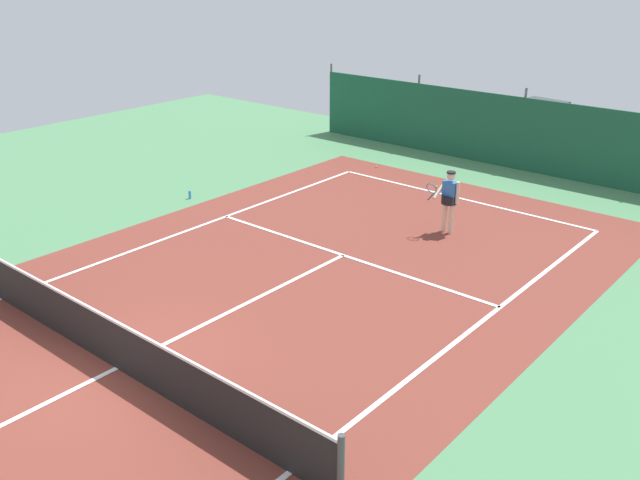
# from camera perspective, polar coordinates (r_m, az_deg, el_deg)

# --- Properties ---
(ground_plane) EXTENTS (36.00, 36.00, 0.00)m
(ground_plane) POSITION_cam_1_polar(r_m,az_deg,el_deg) (12.95, -16.23, -10.03)
(ground_plane) COLOR #4C8456
(court_surface) EXTENTS (11.02, 26.60, 0.01)m
(court_surface) POSITION_cam_1_polar(r_m,az_deg,el_deg) (12.95, -16.23, -10.01)
(court_surface) COLOR brown
(court_surface) RESTS_ON ground
(tennis_net) EXTENTS (10.12, 0.10, 1.10)m
(tennis_net) POSITION_cam_1_polar(r_m,az_deg,el_deg) (12.69, -16.48, -8.08)
(tennis_net) COLOR black
(tennis_net) RESTS_ON ground
(back_fence) EXTENTS (16.30, 0.98, 2.70)m
(back_fence) POSITION_cam_1_polar(r_m,az_deg,el_deg) (24.70, 16.42, 7.32)
(back_fence) COLOR #195138
(back_fence) RESTS_ON ground
(tennis_player) EXTENTS (0.73, 0.74, 1.64)m
(tennis_player) POSITION_cam_1_polar(r_m,az_deg,el_deg) (18.13, 10.49, 3.46)
(tennis_player) COLOR beige
(tennis_player) RESTS_ON ground
(tennis_ball_near_player) EXTENTS (0.07, 0.07, 0.07)m
(tennis_ball_near_player) POSITION_cam_1_polar(r_m,az_deg,el_deg) (23.75, 4.63, 5.99)
(tennis_ball_near_player) COLOR #CCDB33
(tennis_ball_near_player) RESTS_ON ground
(tennis_ball_midcourt) EXTENTS (0.07, 0.07, 0.07)m
(tennis_ball_midcourt) POSITION_cam_1_polar(r_m,az_deg,el_deg) (19.87, 10.64, 2.31)
(tennis_ball_midcourt) COLOR #CCDB33
(tennis_ball_midcourt) RESTS_ON ground
(tennis_ball_by_sideline) EXTENTS (0.07, 0.07, 0.07)m
(tennis_ball_by_sideline) POSITION_cam_1_polar(r_m,az_deg,el_deg) (21.92, 9.50, 4.32)
(tennis_ball_by_sideline) COLOR #CCDB33
(tennis_ball_by_sideline) RESTS_ON ground
(parked_car) EXTENTS (2.45, 4.41, 1.68)m
(parked_car) POSITION_cam_1_polar(r_m,az_deg,el_deg) (27.22, 17.20, 8.96)
(parked_car) COLOR navy
(parked_car) RESTS_ON ground
(water_bottle) EXTENTS (0.08, 0.08, 0.24)m
(water_bottle) POSITION_cam_1_polar(r_m,az_deg,el_deg) (20.98, -10.59, 3.66)
(water_bottle) COLOR #338CD8
(water_bottle) RESTS_ON ground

